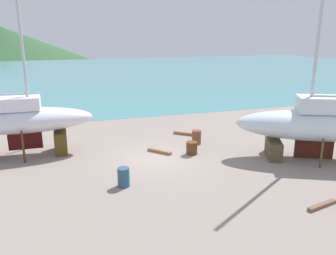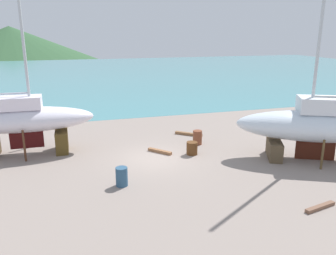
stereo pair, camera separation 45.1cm
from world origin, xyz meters
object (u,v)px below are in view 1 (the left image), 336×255
object	(u,v)px
sailboat_far_slipway	(317,124)
barrel_by_slipway	(196,137)
sailboat_mid_port	(22,121)
barrel_tipped_left	(192,148)
barrel_tipped_right	(124,177)

from	to	relation	value
sailboat_far_slipway	barrel_by_slipway	distance (m)	7.14
sailboat_far_slipway	barrel_by_slipway	xyz separation A→B (m)	(-5.37, 4.45, -1.54)
sailboat_mid_port	barrel_tipped_left	size ratio (longest dim) A/B	16.39
sailboat_far_slipway	barrel_tipped_right	distance (m)	11.10
sailboat_far_slipway	barrel_by_slipway	size ratio (longest dim) A/B	14.02
sailboat_far_slipway	barrel_tipped_left	distance (m)	7.12
barrel_by_slipway	barrel_tipped_left	xyz separation A→B (m)	(-0.99, -1.66, -0.08)
sailboat_far_slipway	sailboat_mid_port	bearing A→B (deg)	5.86
sailboat_mid_port	barrel_by_slipway	xyz separation A→B (m)	(10.26, -1.16, -1.61)
barrel_tipped_right	barrel_tipped_left	size ratio (longest dim) A/B	1.20
sailboat_far_slipway	barrel_tipped_right	size ratio (longest dim) A/B	14.03
barrel_tipped_left	barrel_by_slipway	bearing A→B (deg)	59.32
sailboat_mid_port	barrel_tipped_right	size ratio (longest dim) A/B	13.68
barrel_tipped_left	sailboat_mid_port	bearing A→B (deg)	163.08
barrel_by_slipway	barrel_tipped_right	bearing A→B (deg)	-139.89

